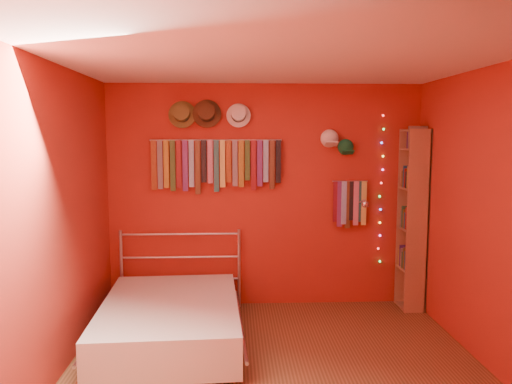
{
  "coord_description": "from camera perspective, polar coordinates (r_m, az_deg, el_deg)",
  "views": [
    {
      "loc": [
        -0.35,
        -3.82,
        1.94
      ],
      "look_at": [
        -0.14,
        0.9,
        1.39
      ],
      "focal_mm": 35.0,
      "sensor_mm": 36.0,
      "label": 1
    }
  ],
  "objects": [
    {
      "name": "bed",
      "position": [
        4.89,
        -9.75,
        -14.22
      ],
      "size": [
        1.42,
        1.87,
        0.89
      ],
      "rotation": [
        0.0,
        0.0,
        0.05
      ],
      "color": "#B8B9BD",
      "rests_on": "ground"
    },
    {
      "name": "fedora_brown",
      "position": [
        5.48,
        -5.66,
        9.0
      ],
      "size": [
        0.31,
        0.17,
        0.31
      ],
      "rotation": [
        1.36,
        0.0,
        0.0
      ],
      "color": "#432A18",
      "rests_on": "back_wall"
    },
    {
      "name": "fairy_lights",
      "position": [
        5.81,
        14.1,
        0.26
      ],
      "size": [
        0.05,
        0.02,
        1.68
      ],
      "color": "#FF3333",
      "rests_on": "back_wall"
    },
    {
      "name": "bookshelf",
      "position": [
        5.79,
        17.79,
        -2.9
      ],
      "size": [
        0.25,
        0.34,
        2.0
      ],
      "color": "#8E5E40",
      "rests_on": "ground"
    },
    {
      "name": "left_wall",
      "position": [
        4.13,
        -22.41,
        -3.52
      ],
      "size": [
        0.02,
        3.5,
        2.5
      ],
      "primitive_type": "cube",
      "color": "maroon",
      "rests_on": "ground"
    },
    {
      "name": "back_wall",
      "position": [
        5.62,
        1.03,
        -0.46
      ],
      "size": [
        3.5,
        0.02,
        2.5
      ],
      "primitive_type": "cube",
      "color": "maroon",
      "rests_on": "ground"
    },
    {
      "name": "reading_lamp",
      "position": [
        5.55,
        12.25,
        -1.31
      ],
      "size": [
        0.08,
        0.33,
        0.1
      ],
      "color": "#B8B9BD",
      "rests_on": "back_wall"
    },
    {
      "name": "fedora_white",
      "position": [
        5.48,
        -2.01,
        8.83
      ],
      "size": [
        0.27,
        0.14,
        0.26
      ],
      "rotation": [
        1.36,
        0.0,
        0.0
      ],
      "color": "silver",
      "rests_on": "back_wall"
    },
    {
      "name": "cap_white",
      "position": [
        5.62,
        8.4,
        6.05
      ],
      "size": [
        0.19,
        0.24,
        0.19
      ],
      "color": "silver",
      "rests_on": "back_wall"
    },
    {
      "name": "ceiling",
      "position": [
        3.88,
        2.72,
        14.9
      ],
      "size": [
        3.5,
        3.5,
        0.02
      ],
      "primitive_type": "cube",
      "color": "white",
      "rests_on": "back_wall"
    },
    {
      "name": "right_wall",
      "position": [
        4.41,
        25.93,
        -3.07
      ],
      "size": [
        0.02,
        3.5,
        2.5
      ],
      "primitive_type": "cube",
      "color": "maroon",
      "rests_on": "ground"
    },
    {
      "name": "small_tie_rack",
      "position": [
        5.71,
        10.68,
        -1.13
      ],
      "size": [
        0.4,
        0.03,
        0.54
      ],
      "color": "#B8B9BD",
      "rests_on": "back_wall"
    },
    {
      "name": "fedora_olive",
      "position": [
        5.51,
        -8.48,
        8.85
      ],
      "size": [
        0.3,
        0.16,
        0.3
      ],
      "rotation": [
        1.36,
        0.0,
        0.0
      ],
      "color": "brown",
      "rests_on": "back_wall"
    },
    {
      "name": "ground",
      "position": [
        4.3,
        2.53,
        -20.24
      ],
      "size": [
        3.5,
        3.5,
        0.0
      ],
      "primitive_type": "plane",
      "color": "#55371D",
      "rests_on": "ground"
    },
    {
      "name": "cap_green",
      "position": [
        5.66,
        10.21,
        5.06
      ],
      "size": [
        0.18,
        0.22,
        0.18
      ],
      "color": "#176A35",
      "rests_on": "back_wall"
    },
    {
      "name": "tie_rack",
      "position": [
        5.52,
        -4.69,
        3.36
      ],
      "size": [
        1.45,
        0.03,
        0.6
      ],
      "color": "#B8B9BD",
      "rests_on": "back_wall"
    }
  ]
}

